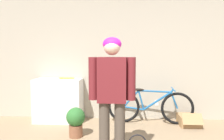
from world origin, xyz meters
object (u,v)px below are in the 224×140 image
object	(u,v)px
potted_plant	(76,120)
cardboard_box	(189,120)
person	(112,88)
bicycle	(150,107)
banana	(67,78)

from	to	relation	value
potted_plant	cardboard_box	bearing A→B (deg)	18.17
person	potted_plant	distance (m)	1.21
bicycle	cardboard_box	bearing A→B (deg)	-1.89
person	bicycle	bearing A→B (deg)	67.12
person	potted_plant	size ratio (longest dim) A/B	3.24
bicycle	banana	size ratio (longest dim) A/B	4.89
person	potted_plant	xyz separation A→B (m)	(-0.66, 0.75, -0.68)
banana	person	bearing A→B (deg)	-57.02
banana	bicycle	bearing A→B (deg)	-1.49
banana	potted_plant	world-z (taller)	banana
cardboard_box	bicycle	bearing A→B (deg)	173.74
bicycle	cardboard_box	size ratio (longest dim) A/B	3.47
bicycle	banana	world-z (taller)	banana
person	cardboard_box	bearing A→B (deg)	46.37
banana	cardboard_box	distance (m)	2.60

